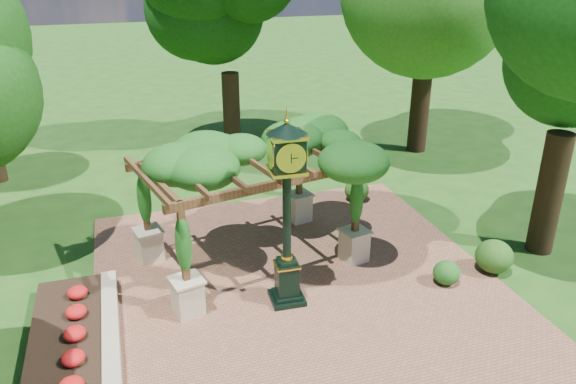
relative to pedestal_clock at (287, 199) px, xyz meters
name	(u,v)px	position (x,y,z in m)	size (l,w,h in m)	color
ground	(320,321)	(0.50, -0.96, -2.73)	(120.00, 120.00, 0.00)	#1E4714
brick_plaza	(306,296)	(0.50, 0.04, -2.71)	(10.00, 12.00, 0.04)	brown
border_wall	(111,338)	(-4.10, -0.46, -2.53)	(0.35, 5.00, 0.40)	#C6B793
flower_bed	(67,347)	(-5.00, -0.46, -2.55)	(1.50, 5.00, 0.36)	red
pedestal_clock	(287,199)	(0.00, 0.00, 0.00)	(0.93, 0.93, 4.55)	black
pergola	(249,163)	(-0.34, 2.15, 0.14)	(6.18, 4.63, 3.49)	beige
sundial	(289,185)	(1.97, 6.10, -2.35)	(0.62, 0.62, 0.85)	gray
shrub_front	(446,273)	(4.08, -0.48, -2.38)	(0.68, 0.68, 0.61)	#1C5117
shrub_mid	(494,256)	(5.58, -0.32, -2.25)	(0.97, 0.97, 0.88)	#234C15
shrub_back	(357,190)	(3.98, 4.93, -2.32)	(0.82, 0.82, 0.74)	#295619
tree_north	(227,8)	(1.14, 11.54, 3.02)	(4.18, 4.18, 8.40)	#372116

